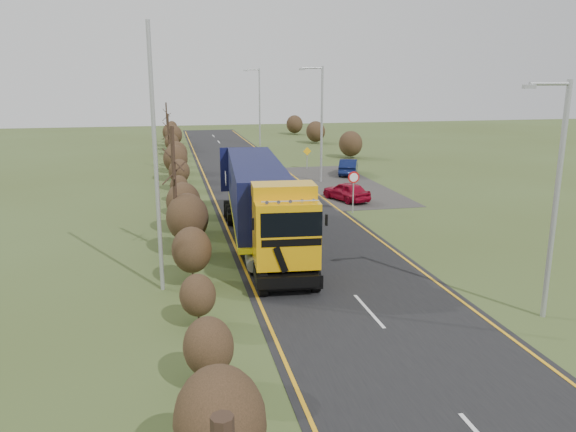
{
  "coord_description": "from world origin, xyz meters",
  "views": [
    {
      "loc": [
        -6.8,
        -21.62,
        8.1
      ],
      "look_at": [
        -1.66,
        1.95,
        2.17
      ],
      "focal_mm": 35.0,
      "sensor_mm": 36.0,
      "label": 1
    }
  ],
  "objects_px": {
    "lorry": "(260,199)",
    "car_red_hatchback": "(346,191)",
    "speed_sign": "(354,184)",
    "car_blue_sedan": "(348,167)",
    "streetlight_near": "(555,193)"
  },
  "relations": [
    {
      "from": "car_blue_sedan",
      "to": "streetlight_near",
      "type": "relative_size",
      "value": 0.52
    },
    {
      "from": "speed_sign",
      "to": "car_blue_sedan",
      "type": "bearing_deg",
      "value": 72.82
    },
    {
      "from": "car_red_hatchback",
      "to": "speed_sign",
      "type": "distance_m",
      "value": 3.77
    },
    {
      "from": "car_red_hatchback",
      "to": "speed_sign",
      "type": "relative_size",
      "value": 1.46
    },
    {
      "from": "lorry",
      "to": "streetlight_near",
      "type": "height_order",
      "value": "streetlight_near"
    },
    {
      "from": "lorry",
      "to": "speed_sign",
      "type": "bearing_deg",
      "value": 43.78
    },
    {
      "from": "lorry",
      "to": "streetlight_near",
      "type": "distance_m",
      "value": 13.62
    },
    {
      "from": "car_blue_sedan",
      "to": "streetlight_near",
      "type": "distance_m",
      "value": 30.1
    },
    {
      "from": "lorry",
      "to": "speed_sign",
      "type": "distance_m",
      "value": 8.66
    },
    {
      "from": "lorry",
      "to": "car_red_hatchback",
      "type": "bearing_deg",
      "value": 54.98
    },
    {
      "from": "car_blue_sedan",
      "to": "streetlight_near",
      "type": "height_order",
      "value": "streetlight_near"
    },
    {
      "from": "car_red_hatchback",
      "to": "car_blue_sedan",
      "type": "bearing_deg",
      "value": -129.61
    },
    {
      "from": "streetlight_near",
      "to": "speed_sign",
      "type": "distance_m",
      "value": 16.46
    },
    {
      "from": "lorry",
      "to": "car_red_hatchback",
      "type": "height_order",
      "value": "lorry"
    },
    {
      "from": "lorry",
      "to": "car_red_hatchback",
      "type": "relative_size",
      "value": 3.96
    }
  ]
}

